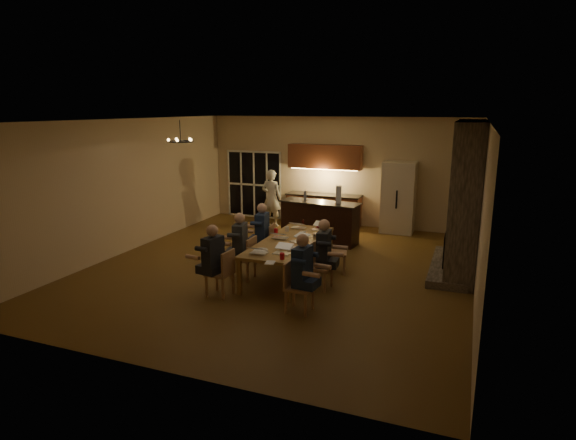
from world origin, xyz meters
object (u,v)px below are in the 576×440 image
(person_left_far, at_px, (262,233))
(can_cola, at_px, (303,222))
(can_silver, at_px, (281,247))
(laptop_b, at_px, (282,248))
(laptop_c, at_px, (280,233))
(laptop_f, at_px, (319,225))
(mug_front, at_px, (280,245))
(bar_blender, at_px, (339,195))
(mug_back, at_px, (287,229))
(plate_near, at_px, (294,248))
(chair_left_mid, at_px, (243,258))
(person_left_mid, at_px, (240,246))
(laptop_a, at_px, (259,247))
(laptop_d, at_px, (298,237))
(chair_right_near, at_px, (300,287))
(redcup_far, at_px, (318,225))
(bar_bottle, at_px, (305,195))
(chandelier, at_px, (181,141))
(plate_far, at_px, (319,234))
(chair_left_far, at_px, (264,243))
(person_left_near, at_px, (213,261))
(standing_person, at_px, (271,198))
(redcup_near, at_px, (282,256))
(dining_table, at_px, (289,258))
(laptop_e, at_px, (299,223))
(redcup_mid, at_px, (276,231))
(chair_right_mid, at_px, (320,266))
(mug_mid, at_px, (304,234))
(plate_left, at_px, (261,250))
(person_right_mid, at_px, (324,254))
(chair_right_far, at_px, (336,252))
(can_right, at_px, (314,236))
(chair_left_near, at_px, (219,273))
(refrigerator, at_px, (398,197))

(person_left_far, bearing_deg, can_cola, 135.47)
(can_silver, bearing_deg, laptop_b, -62.15)
(laptop_c, relative_size, laptop_f, 1.00)
(mug_front, relative_size, bar_blender, 0.23)
(person_left_far, distance_m, mug_back, 0.57)
(plate_near, bearing_deg, chair_left_mid, -178.56)
(person_left_mid, relative_size, laptop_a, 4.31)
(laptop_c, bearing_deg, chair_left_mid, 46.94)
(laptop_d, xyz_separation_m, can_cola, (-0.42, 1.48, -0.05))
(mug_back, bearing_deg, chair_right_near, -64.11)
(redcup_far, xyz_separation_m, bar_bottle, (-0.84, 1.47, 0.39))
(chandelier, height_order, plate_far, chandelier)
(can_silver, bearing_deg, chair_left_far, 125.81)
(person_left_near, xyz_separation_m, chandelier, (-1.51, 1.41, 2.06))
(plate_near, bearing_deg, standing_person, 118.17)
(plate_far, bearing_deg, chair_left_mid, -134.80)
(person_left_near, bearing_deg, mug_back, 176.21)
(redcup_near, bearing_deg, plate_far, 87.30)
(person_left_near, xyz_separation_m, redcup_near, (1.22, 0.38, 0.12))
(redcup_far, bearing_deg, chair_left_mid, -118.56)
(person_left_near, bearing_deg, dining_table, 160.44)
(chair_right_near, height_order, can_cola, chair_right_near)
(chair_left_mid, bearing_deg, laptop_e, 159.25)
(laptop_f, xyz_separation_m, redcup_mid, (-0.78, -0.67, -0.05))
(chair_right_mid, xyz_separation_m, chandelier, (-3.24, 0.30, 2.31))
(mug_back, distance_m, redcup_near, 2.06)
(chair_right_mid, distance_m, mug_back, 1.72)
(chair_right_mid, height_order, mug_mid, chair_right_mid)
(laptop_c, distance_m, can_silver, 0.87)
(laptop_a, relative_size, redcup_near, 2.67)
(plate_left, bearing_deg, mug_mid, 72.62)
(laptop_f, bearing_deg, redcup_far, 116.36)
(plate_left, bearing_deg, laptop_e, 87.87)
(person_right_mid, relative_size, can_cola, 11.50)
(dining_table, bearing_deg, bar_bottle, 102.75)
(plate_far, bearing_deg, chair_right_far, -18.67)
(laptop_a, bearing_deg, chandelier, -22.42)
(laptop_d, xyz_separation_m, can_right, (0.24, 0.34, -0.05))
(chair_right_near, distance_m, chair_right_far, 2.21)
(mug_front, bearing_deg, bar_bottle, 100.89)
(person_left_near, distance_m, laptop_a, 0.90)
(laptop_e, relative_size, plate_far, 1.26)
(dining_table, height_order, can_silver, can_silver)
(chair_left_near, height_order, person_right_mid, person_right_mid)
(person_left_far, height_order, bar_bottle, person_left_far)
(refrigerator, xyz_separation_m, dining_table, (-1.56, -4.47, -0.62))
(mug_back, height_order, redcup_mid, redcup_mid)
(laptop_c, relative_size, redcup_near, 2.67)
(plate_near, distance_m, bar_bottle, 3.47)
(laptop_d, bearing_deg, standing_person, 147.28)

